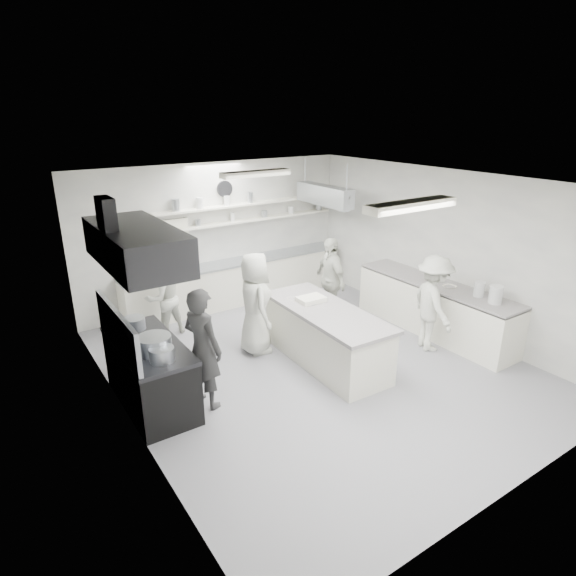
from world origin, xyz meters
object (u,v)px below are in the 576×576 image
back_counter (238,282)px  cook_back (164,298)px  cook_stove (203,349)px  right_counter (434,308)px  stove (151,375)px  prep_island (326,337)px

back_counter → cook_back: (-1.91, -0.70, 0.28)m
cook_stove → back_counter: bearing=-55.4°
right_counter → cook_stove: 4.64m
back_counter → right_counter: (2.35, -3.40, 0.01)m
right_counter → cook_back: size_ratio=2.24×
stove → prep_island: size_ratio=0.74×
stove → prep_island: (2.83, -0.40, -0.00)m
back_counter → right_counter: right_counter is taller
stove → cook_back: cook_back is taller
right_counter → cook_stove: (-4.62, 0.16, 0.41)m
cook_back → right_counter: bearing=139.8°
back_counter → cook_stove: bearing=-125.0°
stove → right_counter: bearing=-6.5°
right_counter → cook_stove: bearing=178.0°
stove → right_counter: 5.28m
back_counter → right_counter: 4.13m
prep_island → cook_back: bearing=128.3°
back_counter → cook_back: cook_back is taller
right_counter → prep_island: size_ratio=1.36×
right_counter → prep_island: (-2.42, 0.20, -0.02)m
prep_island → back_counter: bearing=90.7°
stove → cook_back: 2.34m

